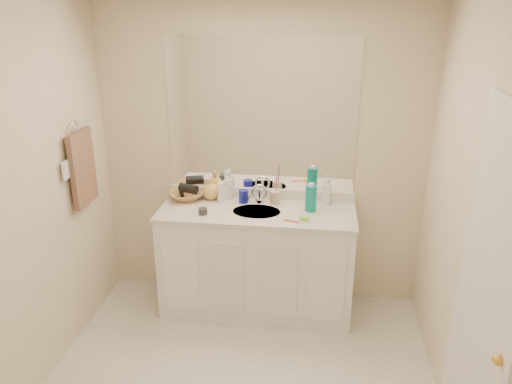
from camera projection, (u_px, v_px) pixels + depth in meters
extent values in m
cube|color=beige|center=(261.00, 160.00, 3.99)|extent=(2.60, 0.02, 2.40)
cube|color=beige|center=(16.00, 217.00, 2.94)|extent=(0.02, 2.60, 2.40)
cube|color=beige|center=(476.00, 243.00, 2.63)|extent=(0.02, 2.60, 2.40)
cube|color=white|center=(257.00, 262.00, 4.01)|extent=(1.50, 0.55, 0.85)
cube|color=silver|center=(257.00, 212.00, 3.85)|extent=(1.52, 0.57, 0.03)
cube|color=silver|center=(261.00, 193.00, 4.07)|extent=(1.52, 0.03, 0.08)
cylinder|color=beige|center=(257.00, 213.00, 3.83)|extent=(0.37, 0.37, 0.02)
cylinder|color=silver|center=(259.00, 196.00, 3.98)|extent=(0.02, 0.02, 0.11)
cube|color=white|center=(261.00, 116.00, 3.85)|extent=(1.48, 0.01, 1.20)
cylinder|color=#151A93|center=(243.00, 196.00, 3.98)|extent=(0.10, 0.10, 0.10)
cylinder|color=beige|center=(275.00, 197.00, 3.95)|extent=(0.10, 0.10, 0.11)
cylinder|color=#DC3A7A|center=(276.00, 186.00, 3.91)|extent=(0.02, 0.04, 0.19)
cylinder|color=#0B897E|center=(311.00, 198.00, 3.81)|extent=(0.09, 0.09, 0.20)
cylinder|color=white|center=(327.00, 194.00, 3.93)|extent=(0.07, 0.07, 0.17)
cube|color=white|center=(304.00, 220.00, 3.66)|extent=(0.11, 0.10, 0.01)
cube|color=#8FE437|center=(304.00, 218.00, 3.65)|extent=(0.07, 0.06, 0.02)
cube|color=#DB5117|center=(291.00, 221.00, 3.65)|extent=(0.12, 0.06, 0.00)
cylinder|color=#2B2C31|center=(203.00, 211.00, 3.77)|extent=(0.07, 0.07, 0.05)
cylinder|color=white|center=(221.00, 193.00, 3.96)|extent=(0.06, 0.06, 0.17)
imported|color=white|center=(228.00, 185.00, 4.05)|extent=(0.11, 0.11, 0.22)
imported|color=#FFFDCF|center=(222.00, 191.00, 4.03)|extent=(0.08, 0.09, 0.15)
imported|color=#EDBB5C|center=(211.00, 188.00, 4.04)|extent=(0.17, 0.17, 0.18)
imported|color=#B37E48|center=(186.00, 195.00, 4.05)|extent=(0.35, 0.35, 0.07)
cylinder|color=black|center=(188.00, 189.00, 4.03)|extent=(0.17, 0.12, 0.08)
torus|color=silver|center=(75.00, 128.00, 3.53)|extent=(0.01, 0.11, 0.11)
cube|color=brown|center=(83.00, 168.00, 3.63)|extent=(0.04, 0.32, 0.55)
cube|color=white|center=(66.00, 170.00, 3.43)|extent=(0.01, 0.08, 0.13)
cube|color=silver|center=(484.00, 308.00, 2.42)|extent=(0.02, 0.82, 2.00)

